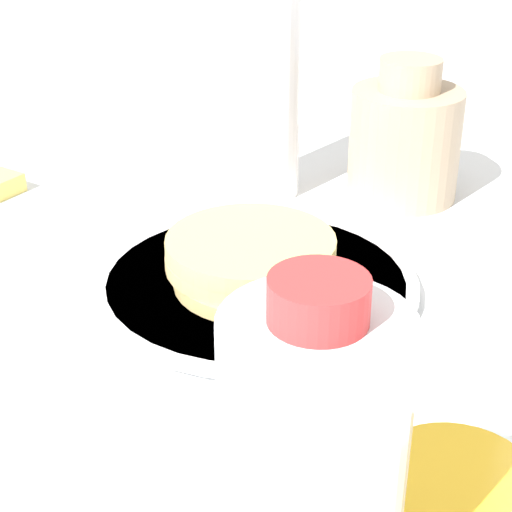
# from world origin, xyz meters

# --- Properties ---
(ground_plane) EXTENTS (4.00, 4.00, 0.00)m
(ground_plane) POSITION_xyz_m (0.00, 0.00, 0.00)
(ground_plane) COLOR white
(plate) EXTENTS (0.27, 0.27, 0.01)m
(plate) POSITION_xyz_m (0.03, 0.01, 0.01)
(plate) COLOR white
(plate) RESTS_ON ground_plane
(pancake_stack) EXTENTS (0.15, 0.14, 0.04)m
(pancake_stack) POSITION_xyz_m (0.03, 0.02, 0.03)
(pancake_stack) COLOR #D6B76E
(pancake_stack) RESTS_ON plate
(cream_jug) EXTENTS (0.11, 0.11, 0.15)m
(cream_jug) POSITION_xyz_m (-0.02, -0.24, 0.06)
(cream_jug) COLOR tan
(cream_jug) RESTS_ON ground_plane
(water_bottle_near) EXTENTS (0.07, 0.07, 0.25)m
(water_bottle_near) POSITION_xyz_m (0.11, -0.18, 0.12)
(water_bottle_near) COLOR white
(water_bottle_near) RESTS_ON ground_plane
(water_bottle_far) EXTENTS (0.08, 0.08, 0.21)m
(water_bottle_far) POSITION_xyz_m (-0.15, 0.32, 0.10)
(water_bottle_far) COLOR white
(water_bottle_far) RESTS_ON ground_plane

